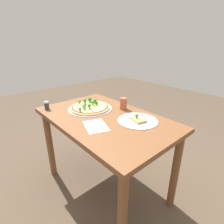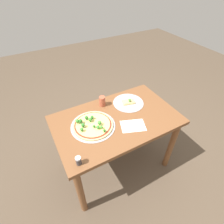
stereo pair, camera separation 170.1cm
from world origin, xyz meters
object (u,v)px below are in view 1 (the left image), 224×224
at_px(dining_table, 105,129).
at_px(pizza_tray_whole, 90,107).
at_px(pizza_tray_slice, 138,120).
at_px(drinking_cup, 123,104).
at_px(condiment_shaker, 47,105).

relative_size(dining_table, pizza_tray_whole, 2.92).
bearing_deg(pizza_tray_slice, drinking_cup, -20.43).
relative_size(dining_table, pizza_tray_slice, 3.69).
distance_m(pizza_tray_whole, pizza_tray_slice, 0.47).
relative_size(pizza_tray_slice, condiment_shaker, 4.22).
distance_m(dining_table, pizza_tray_whole, 0.26).
bearing_deg(dining_table, pizza_tray_slice, -147.23).
distance_m(drinking_cup, condiment_shaker, 0.68).
bearing_deg(drinking_cup, pizza_tray_slice, 159.57).
bearing_deg(drinking_cup, dining_table, 96.14).
xyz_separation_m(dining_table, condiment_shaker, (0.47, 0.28, 0.15)).
xyz_separation_m(dining_table, pizza_tray_slice, (-0.22, -0.14, 0.12)).
height_order(dining_table, pizza_tray_whole, pizza_tray_whole).
xyz_separation_m(pizza_tray_whole, pizza_tray_slice, (-0.45, -0.13, -0.01)).
relative_size(dining_table, drinking_cup, 11.18).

